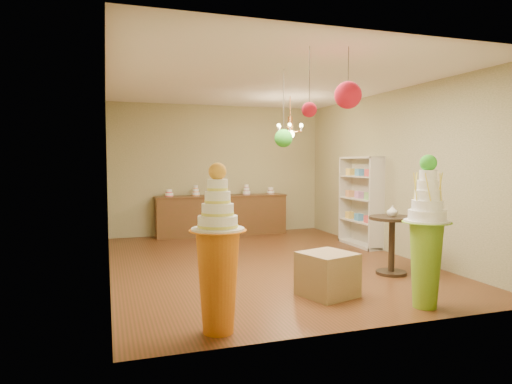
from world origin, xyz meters
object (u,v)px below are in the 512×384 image
object	(u,v)px
pedestal_green	(426,245)
pedestal_orange	(218,266)
round_table	(392,237)
sideboard	(222,214)

from	to	relation	value
pedestal_green	pedestal_orange	size ratio (longest dim) A/B	1.05
pedestal_green	round_table	bearing A→B (deg)	69.24
sideboard	round_table	size ratio (longest dim) A/B	3.45
sideboard	round_table	distance (m)	4.63
sideboard	round_table	xyz separation A→B (m)	(1.56, -4.36, 0.09)
pedestal_green	sideboard	distance (m)	5.91
pedestal_green	round_table	xyz separation A→B (m)	(0.55, 1.46, -0.18)
pedestal_green	sideboard	size ratio (longest dim) A/B	0.59
pedestal_orange	pedestal_green	bearing A→B (deg)	-0.00
sideboard	pedestal_orange	bearing A→B (deg)	-104.28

